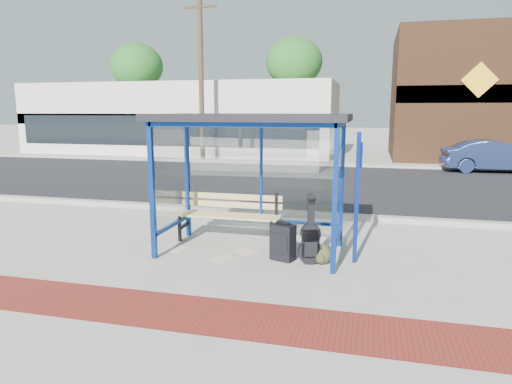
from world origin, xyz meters
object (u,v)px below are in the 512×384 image
(bench, at_px, (229,213))
(parked_car, at_px, (494,156))
(guitar_bag, at_px, (310,240))
(suitcase, at_px, (283,242))
(backpack, at_px, (322,255))

(bench, distance_m, parked_car, 14.16)
(guitar_bag, height_order, suitcase, guitar_bag)
(parked_car, bearing_deg, suitcase, 149.72)
(backpack, distance_m, parked_car, 14.15)
(suitcase, xyz_separation_m, parked_car, (6.17, 12.98, 0.33))
(backpack, relative_size, parked_car, 0.08)
(parked_car, bearing_deg, bench, 143.64)
(suitcase, bearing_deg, backpack, 15.52)
(bench, xyz_separation_m, suitcase, (1.23, -0.91, -0.23))
(backpack, bearing_deg, guitar_bag, -155.27)
(suitcase, distance_m, backpack, 0.69)
(backpack, bearing_deg, suitcase, -167.72)
(suitcase, xyz_separation_m, backpack, (0.67, -0.04, -0.15))
(bench, height_order, backpack, bench)
(bench, relative_size, backpack, 6.17)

